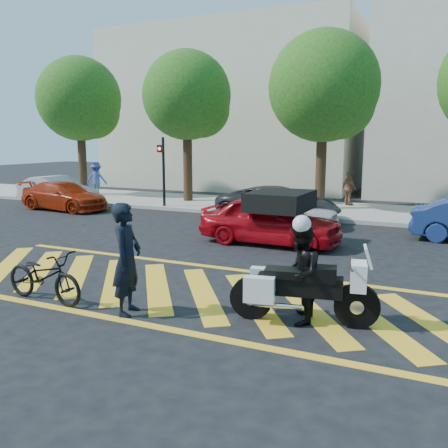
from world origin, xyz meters
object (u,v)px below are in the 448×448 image
at_px(officer_bike, 127,259).
at_px(officer_moto, 300,274).
at_px(police_motorcycle, 301,288).
at_px(parked_mid_left, 278,204).
at_px(red_convertible, 271,220).
at_px(parked_left, 64,196).
at_px(parked_far_left, 57,191).
at_px(bicycle, 44,276).
at_px(parked_mid_right, 289,211).

height_order(officer_bike, officer_moto, officer_bike).
xyz_separation_m(police_motorcycle, parked_mid_left, (-3.62, 9.72, 0.06)).
height_order(officer_bike, parked_mid_left, officer_bike).
height_order(red_convertible, parked_left, red_convertible).
bearing_deg(officer_bike, red_convertible, -17.90).
xyz_separation_m(officer_bike, parked_far_left, (-11.39, 10.15, -0.31)).
bearing_deg(parked_left, parked_mid_left, -77.65).
xyz_separation_m(bicycle, parked_left, (-8.40, 9.51, 0.12)).
distance_m(police_motorcycle, parked_mid_right, 8.95).
height_order(officer_bike, police_motorcycle, officer_bike).
bearing_deg(red_convertible, police_motorcycle, -154.49).
xyz_separation_m(officer_bike, police_motorcycle, (2.92, 0.87, -0.40)).
distance_m(red_convertible, parked_left, 11.02).
distance_m(officer_bike, parked_left, 13.89).
relative_size(police_motorcycle, parked_left, 0.58).
bearing_deg(parked_mid_right, officer_bike, 173.05).
relative_size(officer_moto, red_convertible, 0.41).
bearing_deg(parked_left, parked_mid_right, -84.97).
bearing_deg(officer_moto, parked_mid_right, -172.45).
xyz_separation_m(officer_moto, red_convertible, (-2.50, 5.67, -0.14)).
relative_size(parked_left, parked_mid_left, 0.90).
height_order(officer_moto, parked_mid_right, officer_moto).
height_order(bicycle, red_convertible, red_convertible).
distance_m(police_motorcycle, parked_far_left, 17.05).
bearing_deg(parked_mid_right, red_convertible, 179.79).
distance_m(parked_far_left, parked_left, 1.38).
bearing_deg(parked_mid_left, parked_left, 104.85).
relative_size(red_convertible, parked_mid_right, 1.21).
relative_size(parked_far_left, parked_mid_right, 1.21).
xyz_separation_m(officer_bike, parked_left, (-10.25, 9.37, -0.38)).
xyz_separation_m(officer_bike, bicycle, (-1.85, -0.14, -0.50)).
bearing_deg(officer_bike, parked_far_left, 33.92).
relative_size(officer_bike, officer_moto, 1.17).
xyz_separation_m(officer_bike, red_convertible, (0.40, 6.54, -0.28)).
relative_size(bicycle, officer_moto, 1.12).
relative_size(bicycle, parked_left, 0.45).
height_order(police_motorcycle, parked_far_left, parked_far_left).
relative_size(bicycle, parked_far_left, 0.45).
distance_m(red_convertible, parked_far_left, 12.33).
distance_m(officer_bike, parked_far_left, 15.26).
relative_size(officer_moto, parked_mid_left, 0.36).
bearing_deg(police_motorcycle, parked_mid_right, 97.64).
bearing_deg(parked_mid_left, parked_far_left, 99.92).
xyz_separation_m(officer_moto, parked_mid_right, (-2.80, 8.49, -0.26)).
bearing_deg(parked_left, parked_far_left, 60.55).
xyz_separation_m(red_convertible, parked_far_left, (-11.79, 3.60, -0.02)).
bearing_deg(officer_bike, parked_mid_right, -14.98).
xyz_separation_m(bicycle, parked_mid_left, (1.15, 10.74, 0.16)).
relative_size(parked_far_left, parked_mid_left, 0.89).
bearing_deg(police_motorcycle, parked_mid_left, 99.70).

